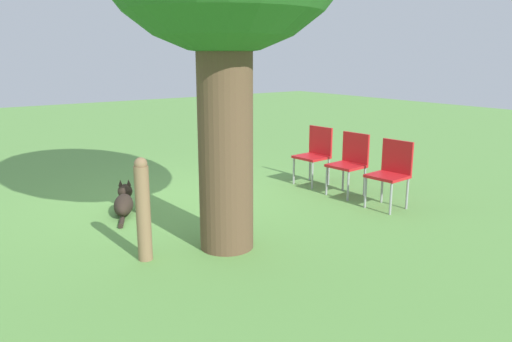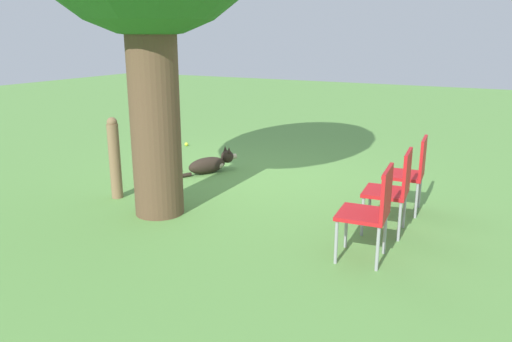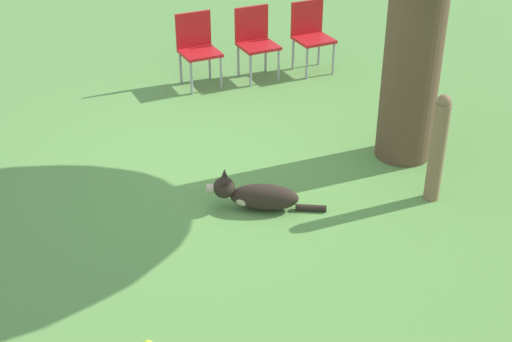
{
  "view_description": "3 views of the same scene",
  "coord_description": "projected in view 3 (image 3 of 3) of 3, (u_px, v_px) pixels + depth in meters",
  "views": [
    {
      "loc": [
        2.83,
        5.4,
        1.94
      ],
      "look_at": [
        -0.64,
        0.65,
        0.55
      ],
      "focal_mm": 35.0,
      "sensor_mm": 36.0,
      "label": 1
    },
    {
      "loc": [
        -3.25,
        5.54,
        1.96
      ],
      "look_at": [
        -0.76,
        0.83,
        0.5
      ],
      "focal_mm": 35.0,
      "sensor_mm": 36.0,
      "label": 2
    },
    {
      "loc": [
        5.58,
        -2.27,
        3.37
      ],
      "look_at": [
        0.54,
        -0.36,
        0.32
      ],
      "focal_mm": 50.0,
      "sensor_mm": 36.0,
      "label": 3
    }
  ],
  "objects": [
    {
      "name": "ground_plane",
      "position": [
        271.0,
        167.0,
        6.91
      ],
      "size": [
        30.0,
        30.0,
        0.0
      ],
      "primitive_type": "plane",
      "color": "#609947"
    },
    {
      "name": "dog",
      "position": [
        256.0,
        196.0,
        6.2
      ],
      "size": [
        0.54,
        0.97,
        0.35
      ],
      "rotation": [
        0.0,
        0.0,
        4.27
      ],
      "color": "#2D231C",
      "rests_on": "ground_plane"
    },
    {
      "name": "fence_post",
      "position": [
        438.0,
        148.0,
        6.16
      ],
      "size": [
        0.14,
        0.14,
        1.01
      ],
      "color": "#846647",
      "rests_on": "ground_plane"
    },
    {
      "name": "red_chair_0",
      "position": [
        197.0,
        45.0,
        8.49
      ],
      "size": [
        0.46,
        0.47,
        0.87
      ],
      "rotation": [
        0.0,
        0.0,
        0.09
      ],
      "color": "red",
      "rests_on": "ground_plane"
    },
    {
      "name": "red_chair_1",
      "position": [
        255.0,
        38.0,
        8.7
      ],
      "size": [
        0.46,
        0.47,
        0.87
      ],
      "rotation": [
        0.0,
        0.0,
        0.09
      ],
      "color": "red",
      "rests_on": "ground_plane"
    },
    {
      "name": "red_chair_2",
      "position": [
        311.0,
        32.0,
        8.91
      ],
      "size": [
        0.46,
        0.47,
        0.87
      ],
      "rotation": [
        0.0,
        0.0,
        0.09
      ],
      "color": "red",
      "rests_on": "ground_plane"
    }
  ]
}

